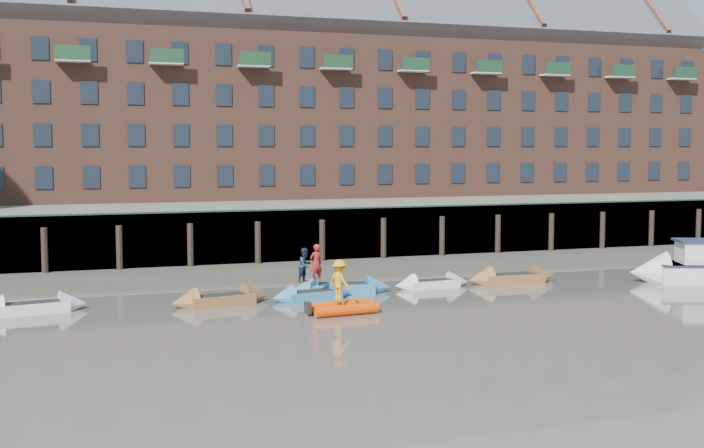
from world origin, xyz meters
name	(u,v)px	position (x,y,z in m)	size (l,w,h in m)	color
ground	(442,337)	(0.00, 0.00, 0.00)	(220.00, 220.00, 0.00)	#5B554E
foreshore	(308,272)	(0.00, 18.00, 0.00)	(110.00, 8.00, 0.50)	#3D382F
mud_band	(326,281)	(0.00, 14.60, 0.00)	(110.00, 1.60, 0.10)	#4C4336
river_wall	(288,236)	(0.00, 22.38, 1.59)	(110.00, 1.23, 3.30)	#2D2A26
bank_terrace	(242,219)	(0.00, 36.00, 1.60)	(110.00, 28.00, 3.20)	#5E594D
apartment_terrace	(238,69)	(0.00, 36.99, 12.82)	(80.60, 15.56, 20.98)	brown
rowboat_0	(32,308)	(-14.46, 10.01, 0.23)	(4.71, 2.03, 1.32)	silver
rowboat_2	(220,300)	(-6.54, 9.36, 0.23)	(4.72, 2.13, 1.32)	brown
rowboat_3	(312,295)	(-2.27, 9.32, 0.21)	(4.16, 1.82, 1.17)	teal
rowboat_4	(342,288)	(-0.41, 10.59, 0.24)	(4.93, 2.23, 1.38)	teal
rowboat_5	(432,284)	(4.36, 10.64, 0.21)	(4.06, 1.34, 1.17)	silver
rowboat_6	(512,278)	(8.90, 10.70, 0.25)	(4.93, 1.58, 1.42)	brown
rib_tender	(345,308)	(-1.91, 5.65, 0.23)	(3.14, 1.73, 0.53)	#E93D02
motor_launch	(688,268)	(17.71, 7.98, 0.73)	(7.26, 4.59, 2.85)	silver
person_rower_a	(316,263)	(-2.11, 9.23, 1.68)	(0.65, 0.43, 1.79)	maroon
person_rower_b	(305,265)	(-2.54, 9.57, 1.59)	(0.78, 0.61, 1.60)	#19233F
person_rib_crew	(340,281)	(-2.11, 5.72, 1.39)	(1.15, 0.66, 1.79)	orange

